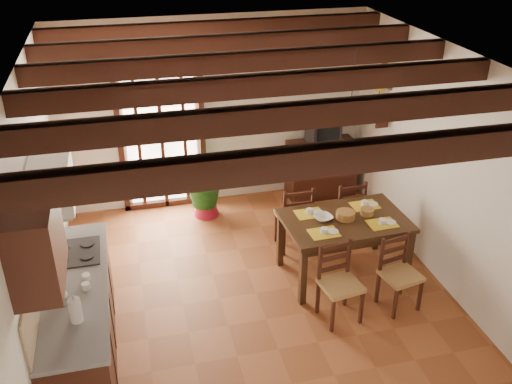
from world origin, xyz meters
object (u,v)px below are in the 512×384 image
object	(u,v)px
chair_near_left	(339,296)
potted_plant	(205,180)
sideboard	(321,169)
chair_near_right	(398,286)
dining_table	(345,226)
crt_tv	(323,131)
chair_far_left	(294,228)
chair_far_right	(345,220)
pendant_lamp	(350,114)
kitchen_counter	(80,321)

from	to	relation	value
chair_near_left	potted_plant	world-z (taller)	potted_plant
sideboard	chair_near_right	bearing A→B (deg)	-92.49
dining_table	crt_tv	bearing A→B (deg)	75.19
dining_table	sideboard	xyz separation A→B (m)	(0.46, 2.10, -0.25)
chair_far_left	chair_far_right	world-z (taller)	chair_far_left
chair_far_right	pendant_lamp	bearing A→B (deg)	58.23
potted_plant	dining_table	bearing A→B (deg)	-53.32
chair_near_left	chair_far_right	xyz separation A→B (m)	(0.68, 1.53, 0.00)
crt_tv	chair_far_right	bearing A→B (deg)	-98.08
chair_far_right	pendant_lamp	size ratio (longest dim) A/B	1.09
crt_tv	pendant_lamp	bearing A→B (deg)	-105.74
sideboard	pendant_lamp	distance (m)	2.62
sideboard	crt_tv	bearing A→B (deg)	-91.08
dining_table	potted_plant	size ratio (longest dim) A/B	0.70
kitchen_counter	crt_tv	bearing A→B (deg)	38.46
chair_far_left	kitchen_counter	bearing A→B (deg)	27.88
chair_near_right	chair_far_left	size ratio (longest dim) A/B	0.92
potted_plant	kitchen_counter	bearing A→B (deg)	-123.15
kitchen_counter	chair_near_left	size ratio (longest dim) A/B	2.49
chair_near_right	crt_tv	distance (m)	2.94
potted_plant	chair_far_left	bearing A→B (deg)	-48.72
chair_near_left	crt_tv	xyz separation A→B (m)	(0.80, 2.86, 0.79)
chair_near_left	chair_far_right	bearing A→B (deg)	57.65
chair_near_right	chair_far_right	distance (m)	1.50
dining_table	chair_near_left	xyz separation A→B (m)	(-0.34, -0.77, -0.41)
sideboard	crt_tv	distance (m)	0.63
dining_table	crt_tv	distance (m)	2.17
pendant_lamp	chair_far_right	bearing A→B (deg)	63.11
crt_tv	pendant_lamp	distance (m)	2.28
chair_near_right	potted_plant	world-z (taller)	potted_plant
kitchen_counter	chair_far_left	distance (m)	3.07
chair_far_left	crt_tv	size ratio (longest dim) A/B	2.05
kitchen_counter	chair_near_left	xyz separation A→B (m)	(2.75, -0.04, -0.19)
potted_plant	chair_near_right	bearing A→B (deg)	-55.57
kitchen_counter	chair_far_left	bearing A→B (deg)	28.58
dining_table	chair_far_left	bearing A→B (deg)	116.07
chair_far_left	pendant_lamp	world-z (taller)	pendant_lamp
chair_near_right	crt_tv	world-z (taller)	crt_tv
crt_tv	sideboard	bearing A→B (deg)	87.39
chair_near_left	pendant_lamp	world-z (taller)	pendant_lamp
chair_near_left	pendant_lamp	bearing A→B (deg)	60.12
chair_far_left	potted_plant	world-z (taller)	potted_plant
dining_table	chair_near_left	size ratio (longest dim) A/B	1.66
sideboard	potted_plant	size ratio (longest dim) A/B	0.48
crt_tv	potted_plant	xyz separation A→B (m)	(-1.85, -0.22, -0.50)
kitchen_counter	crt_tv	world-z (taller)	kitchen_counter
dining_table	chair_near_left	bearing A→B (deg)	-116.12
sideboard	dining_table	bearing A→B (deg)	-103.56
kitchen_counter	chair_far_left	xyz separation A→B (m)	(2.69, 1.46, -0.18)
chair_near_right	potted_plant	size ratio (longest dim) A/B	0.40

